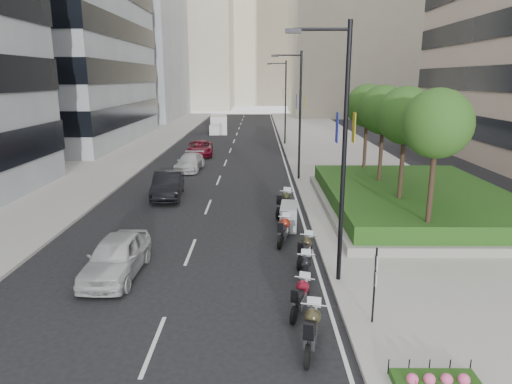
{
  "coord_description": "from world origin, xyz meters",
  "views": [
    {
      "loc": [
        1.42,
        -14.24,
        7.21
      ],
      "look_at": [
        1.29,
        6.52,
        2.0
      ],
      "focal_mm": 32.0,
      "sensor_mm": 36.0,
      "label": 1
    }
  ],
  "objects_px": {
    "parking_sign": "(375,282)",
    "car_a": "(116,256)",
    "lamp_post_2": "(284,98)",
    "motorcycle_6": "(284,203)",
    "car_b": "(168,185)",
    "delivery_van": "(219,125)",
    "motorcycle_4": "(284,230)",
    "lamp_post_0": "(340,144)",
    "motorcycle_5": "(289,216)",
    "car_c": "(190,162)",
    "lamp_post_1": "(298,109)",
    "motorcycle_3": "(305,250)",
    "motorcycle_0": "(311,330)",
    "motorcycle_1": "(301,297)",
    "car_d": "(200,148)",
    "motorcycle_2": "(305,271)"
  },
  "relations": [
    {
      "from": "lamp_post_2",
      "to": "car_d",
      "type": "height_order",
      "value": "lamp_post_2"
    },
    {
      "from": "car_a",
      "to": "motorcycle_5",
      "type": "bearing_deg",
      "value": 40.84
    },
    {
      "from": "delivery_van",
      "to": "lamp_post_1",
      "type": "bearing_deg",
      "value": -79.02
    },
    {
      "from": "motorcycle_4",
      "to": "car_a",
      "type": "xyz_separation_m",
      "value": [
        -6.42,
        -3.56,
        0.18
      ]
    },
    {
      "from": "motorcycle_5",
      "to": "car_c",
      "type": "height_order",
      "value": "car_c"
    },
    {
      "from": "motorcycle_6",
      "to": "motorcycle_3",
      "type": "bearing_deg",
      "value": -155.48
    },
    {
      "from": "motorcycle_3",
      "to": "motorcycle_5",
      "type": "bearing_deg",
      "value": 25.5
    },
    {
      "from": "motorcycle_4",
      "to": "delivery_van",
      "type": "xyz_separation_m",
      "value": [
        -6.52,
        41.99,
        0.52
      ]
    },
    {
      "from": "lamp_post_2",
      "to": "car_a",
      "type": "height_order",
      "value": "lamp_post_2"
    },
    {
      "from": "lamp_post_2",
      "to": "motorcycle_3",
      "type": "distance_m",
      "value": 33.49
    },
    {
      "from": "lamp_post_1",
      "to": "parking_sign",
      "type": "distance_m",
      "value": 20.33
    },
    {
      "from": "lamp_post_2",
      "to": "motorcycle_1",
      "type": "distance_m",
      "value": 37.44
    },
    {
      "from": "motorcycle_0",
      "to": "motorcycle_3",
      "type": "bearing_deg",
      "value": 8.7
    },
    {
      "from": "delivery_van",
      "to": "motorcycle_0",
      "type": "bearing_deg",
      "value": -86.87
    },
    {
      "from": "car_c",
      "to": "motorcycle_2",
      "type": "bearing_deg",
      "value": -67.7
    },
    {
      "from": "car_a",
      "to": "motorcycle_4",
      "type": "bearing_deg",
      "value": 30.32
    },
    {
      "from": "lamp_post_0",
      "to": "car_a",
      "type": "xyz_separation_m",
      "value": [
        -8.03,
        0.59,
        -4.31
      ]
    },
    {
      "from": "car_b",
      "to": "motorcycle_3",
      "type": "bearing_deg",
      "value": -58.78
    },
    {
      "from": "lamp_post_2",
      "to": "motorcycle_6",
      "type": "relative_size",
      "value": 3.88
    },
    {
      "from": "parking_sign",
      "to": "motorcycle_1",
      "type": "distance_m",
      "value": 2.42
    },
    {
      "from": "lamp_post_2",
      "to": "car_a",
      "type": "relative_size",
      "value": 2.02
    },
    {
      "from": "motorcycle_1",
      "to": "motorcycle_2",
      "type": "distance_m",
      "value": 2.0
    },
    {
      "from": "lamp_post_1",
      "to": "delivery_van",
      "type": "xyz_separation_m",
      "value": [
        -8.12,
        29.14,
        -3.97
      ]
    },
    {
      "from": "motorcycle_5",
      "to": "car_b",
      "type": "relative_size",
      "value": 0.44
    },
    {
      "from": "motorcycle_3",
      "to": "delivery_van",
      "type": "xyz_separation_m",
      "value": [
        -7.25,
        44.31,
        0.54
      ]
    },
    {
      "from": "car_a",
      "to": "motorcycle_0",
      "type": "bearing_deg",
      "value": -33.94
    },
    {
      "from": "lamp_post_1",
      "to": "motorcycle_1",
      "type": "bearing_deg",
      "value": -94.19
    },
    {
      "from": "motorcycle_5",
      "to": "car_b",
      "type": "xyz_separation_m",
      "value": [
        -7.09,
        5.93,
        0.18
      ]
    },
    {
      "from": "lamp_post_2",
      "to": "motorcycle_3",
      "type": "height_order",
      "value": "lamp_post_2"
    },
    {
      "from": "lamp_post_0",
      "to": "motorcycle_5",
      "type": "relative_size",
      "value": 4.31
    },
    {
      "from": "motorcycle_4",
      "to": "motorcycle_6",
      "type": "height_order",
      "value": "motorcycle_6"
    },
    {
      "from": "car_d",
      "to": "delivery_van",
      "type": "xyz_separation_m",
      "value": [
        0.21,
        18.32,
        0.39
      ]
    },
    {
      "from": "lamp_post_2",
      "to": "delivery_van",
      "type": "relative_size",
      "value": 1.57
    },
    {
      "from": "lamp_post_2",
      "to": "delivery_van",
      "type": "distance_m",
      "value": 14.34
    },
    {
      "from": "motorcycle_3",
      "to": "motorcycle_5",
      "type": "height_order",
      "value": "motorcycle_5"
    },
    {
      "from": "lamp_post_2",
      "to": "parking_sign",
      "type": "xyz_separation_m",
      "value": [
        0.66,
        -38.0,
        -3.61
      ]
    },
    {
      "from": "parking_sign",
      "to": "car_a",
      "type": "xyz_separation_m",
      "value": [
        -8.68,
        3.59,
        -0.7
      ]
    },
    {
      "from": "car_b",
      "to": "car_d",
      "type": "xyz_separation_m",
      "value": [
        0.01,
        15.71,
        -0.08
      ]
    },
    {
      "from": "lamp_post_2",
      "to": "delivery_van",
      "type": "bearing_deg",
      "value": 126.08
    },
    {
      "from": "lamp_post_1",
      "to": "parking_sign",
      "type": "xyz_separation_m",
      "value": [
        0.66,
        -20.0,
        -3.61
      ]
    },
    {
      "from": "motorcycle_3",
      "to": "delivery_van",
      "type": "bearing_deg",
      "value": 29.75
    },
    {
      "from": "lamp_post_1",
      "to": "car_d",
      "type": "bearing_deg",
      "value": 127.59
    },
    {
      "from": "car_b",
      "to": "delivery_van",
      "type": "height_order",
      "value": "delivery_van"
    },
    {
      "from": "car_a",
      "to": "lamp_post_1",
      "type": "bearing_deg",
      "value": 65.29
    },
    {
      "from": "motorcycle_5",
      "to": "lamp_post_1",
      "type": "bearing_deg",
      "value": -0.9
    },
    {
      "from": "car_b",
      "to": "car_c",
      "type": "bearing_deg",
      "value": 84.53
    },
    {
      "from": "motorcycle_2",
      "to": "car_d",
      "type": "bearing_deg",
      "value": 21.97
    },
    {
      "from": "motorcycle_0",
      "to": "parking_sign",
      "type": "bearing_deg",
      "value": -46.18
    },
    {
      "from": "lamp_post_1",
      "to": "car_b",
      "type": "xyz_separation_m",
      "value": [
        -8.34,
        -4.89,
        -4.28
      ]
    },
    {
      "from": "parking_sign",
      "to": "motorcycle_4",
      "type": "distance_m",
      "value": 7.55
    }
  ]
}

